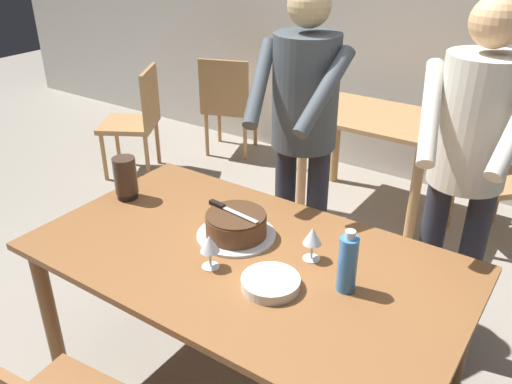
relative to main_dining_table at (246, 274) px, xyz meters
The scene contains 15 objects.
back_wall 2.74m from the main_dining_table, 90.00° to the left, with size 10.00×0.12×2.70m, color beige.
main_dining_table is the anchor object (origin of this frame).
cake_on_platter 0.21m from the main_dining_table, 140.75° to the left, with size 0.34×0.34×0.11m.
cake_knife 0.30m from the main_dining_table, 151.19° to the left, with size 0.27×0.05×0.02m.
plate_stack 0.26m from the main_dining_table, 31.10° to the right, with size 0.22×0.22×0.04m.
wine_glass_near 0.25m from the main_dining_table, 114.24° to the right, with size 0.08×0.08×0.14m.
wine_glass_far 0.33m from the main_dining_table, 28.32° to the left, with size 0.08×0.08×0.14m.
water_bottle 0.48m from the main_dining_table, ahead, with size 0.07×0.07×0.25m.
hurricane_lamp 0.79m from the main_dining_table, behind, with size 0.11×0.11×0.21m.
person_cutting_cake 0.84m from the main_dining_table, 101.94° to the left, with size 0.46×0.57×1.72m.
person_standing_beside 1.06m from the main_dining_table, 49.49° to the left, with size 0.46×0.57×1.72m.
background_table 1.96m from the main_dining_table, 97.45° to the left, with size 1.00×0.70×0.74m.
background_chair_0 2.14m from the main_dining_table, 75.43° to the left, with size 0.62×0.62×0.90m.
background_chair_1 2.81m from the main_dining_table, 128.50° to the left, with size 0.56×0.56×0.90m.
background_chair_2 2.58m from the main_dining_table, 145.85° to the left, with size 0.60×0.60×0.90m.
Camera 1 is at (1.04, -1.45, 1.96)m, focal length 37.20 mm.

